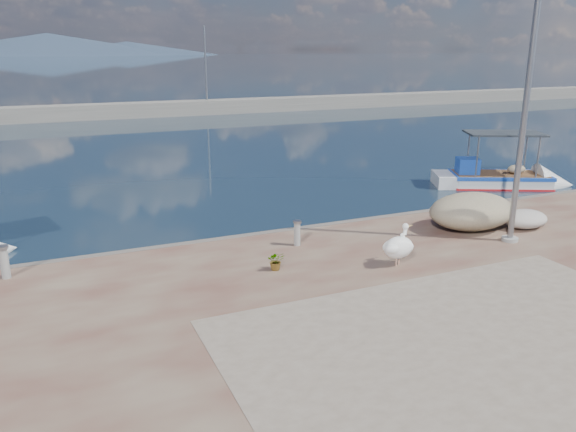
# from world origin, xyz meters

# --- Properties ---
(ground) EXTENTS (1400.00, 1400.00, 0.00)m
(ground) POSITION_xyz_m (0.00, 0.00, 0.00)
(ground) COLOR #162635
(ground) RESTS_ON ground
(quay_patch) EXTENTS (9.00, 7.00, 0.01)m
(quay_patch) POSITION_xyz_m (1.00, -3.00, 0.50)
(quay_patch) COLOR gray
(quay_patch) RESTS_ON quay
(breakwater) EXTENTS (120.00, 2.20, 7.50)m
(breakwater) POSITION_xyz_m (-0.00, 40.00, 0.60)
(breakwater) COLOR gray
(breakwater) RESTS_ON ground
(mountains) EXTENTS (370.00, 280.00, 22.00)m
(mountains) POSITION_xyz_m (4.39, 650.00, 9.51)
(mountains) COLOR #28384C
(mountains) RESTS_ON ground
(boat_right) EXTENTS (5.71, 4.02, 2.64)m
(boat_right) POSITION_xyz_m (11.61, 8.33, 0.21)
(boat_right) COLOR white
(boat_right) RESTS_ON ground
(pelican) EXTENTS (1.04, 0.74, 1.00)m
(pelican) POSITION_xyz_m (1.85, 1.38, 0.97)
(pelican) COLOR tan
(pelican) RESTS_ON quay
(lamp_post) EXTENTS (0.44, 0.96, 7.00)m
(lamp_post) POSITION_xyz_m (5.68, 1.69, 3.80)
(lamp_post) COLOR gray
(lamp_post) RESTS_ON quay
(bollard_near) EXTENTS (0.23, 0.23, 0.69)m
(bollard_near) POSITION_xyz_m (0.20, 3.66, 0.87)
(bollard_near) COLOR gray
(bollard_near) RESTS_ON quay
(bollard_far) EXTENTS (0.25, 0.25, 0.78)m
(bollard_far) POSITION_xyz_m (-6.82, 4.29, 0.92)
(bollard_far) COLOR gray
(bollard_far) RESTS_ON quay
(potted_plant) EXTENTS (0.49, 0.45, 0.46)m
(potted_plant) POSITION_xyz_m (-0.97, 2.28, 0.73)
(potted_plant) COLOR #33722D
(potted_plant) RESTS_ON quay
(net_pile_c) EXTENTS (2.65, 1.90, 1.04)m
(net_pile_c) POSITION_xyz_m (5.45, 2.97, 1.02)
(net_pile_c) COLOR #BBAE8B
(net_pile_c) RESTS_ON quay
(net_pile_d) EXTENTS (1.40, 1.05, 0.52)m
(net_pile_d) POSITION_xyz_m (6.95, 2.40, 0.76)
(net_pile_d) COLOR #BCB5AE
(net_pile_d) RESTS_ON quay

